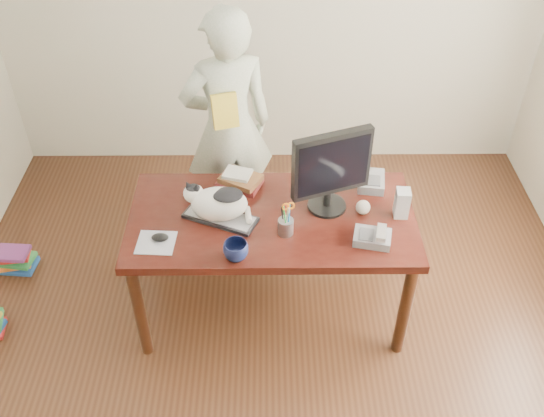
{
  "coord_description": "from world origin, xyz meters",
  "views": [
    {
      "loc": [
        -0.02,
        -1.94,
        2.97
      ],
      "look_at": [
        0.0,
        0.55,
        0.85
      ],
      "focal_mm": 40.0,
      "sensor_mm": 36.0,
      "label": 1
    }
  ],
  "objects": [
    {
      "name": "book_stack",
      "position": [
        -0.19,
        0.88,
        0.79
      ],
      "size": [
        0.29,
        0.26,
        0.09
      ],
      "rotation": [
        0.0,
        0.0,
        -0.42
      ],
      "color": "#531616",
      "rests_on": "desk"
    },
    {
      "name": "pen_cup",
      "position": [
        0.07,
        0.46,
        0.81
      ],
      "size": [
        0.1,
        0.1,
        0.21
      ],
      "rotation": [
        0.0,
        0.0,
        0.26
      ],
      "color": "gray",
      "rests_on": "desk"
    },
    {
      "name": "keyboard",
      "position": [
        -0.29,
        0.58,
        0.76
      ],
      "size": [
        0.44,
        0.3,
        0.02
      ],
      "rotation": [
        0.0,
        0.0,
        -0.41
      ],
      "color": "black",
      "rests_on": "desk"
    },
    {
      "name": "calculator",
      "position": [
        0.59,
        0.88,
        0.78
      ],
      "size": [
        0.18,
        0.22,
        0.06
      ],
      "rotation": [
        0.0,
        0.0,
        -0.15
      ],
      "color": "slate",
      "rests_on": "desk"
    },
    {
      "name": "person",
      "position": [
        -0.28,
        1.4,
        0.82
      ],
      "size": [
        0.69,
        0.55,
        1.64
      ],
      "primitive_type": "imported",
      "rotation": [
        0.0,
        0.0,
        3.43
      ],
      "color": "silver",
      "rests_on": "ground"
    },
    {
      "name": "speaker",
      "position": [
        0.72,
        0.61,
        0.83
      ],
      "size": [
        0.08,
        0.09,
        0.17
      ],
      "rotation": [
        0.0,
        0.0,
        -0.07
      ],
      "color": "#ACACAF",
      "rests_on": "desk"
    },
    {
      "name": "mousepad",
      "position": [
        -0.62,
        0.39,
        0.75
      ],
      "size": [
        0.21,
        0.19,
        0.0
      ],
      "rotation": [
        0.0,
        0.0,
        -0.06
      ],
      "color": "#B7BBC5",
      "rests_on": "desk"
    },
    {
      "name": "cat",
      "position": [
        -0.3,
        0.58,
        0.87
      ],
      "size": [
        0.39,
        0.3,
        0.23
      ],
      "rotation": [
        0.0,
        0.0,
        -0.41
      ],
      "color": "white",
      "rests_on": "keyboard"
    },
    {
      "name": "book_pile_b",
      "position": [
        -1.72,
        0.95,
        0.07
      ],
      "size": [
        0.26,
        0.2,
        0.15
      ],
      "color": "#194999",
      "rests_on": "ground"
    },
    {
      "name": "baseball",
      "position": [
        0.51,
        0.63,
        0.79
      ],
      "size": [
        0.08,
        0.08,
        0.08
      ],
      "rotation": [
        0.0,
        0.0,
        0.3
      ],
      "color": "beige",
      "rests_on": "desk"
    },
    {
      "name": "room",
      "position": [
        0.0,
        0.0,
        1.35
      ],
      "size": [
        4.5,
        4.5,
        4.5
      ],
      "color": "black",
      "rests_on": "ground"
    },
    {
      "name": "mouse",
      "position": [
        -0.6,
        0.41,
        0.77
      ],
      "size": [
        0.09,
        0.06,
        0.04
      ],
      "rotation": [
        0.0,
        0.0,
        -0.06
      ],
      "color": "black",
      "rests_on": "mousepad"
    },
    {
      "name": "monitor",
      "position": [
        0.32,
        0.66,
        1.03
      ],
      "size": [
        0.44,
        0.28,
        0.5
      ],
      "rotation": [
        0.0,
        0.0,
        0.35
      ],
      "color": "black",
      "rests_on": "desk"
    },
    {
      "name": "phone",
      "position": [
        0.53,
        0.4,
        0.78
      ],
      "size": [
        0.22,
        0.18,
        0.09
      ],
      "rotation": [
        0.0,
        0.0,
        -0.22
      ],
      "color": "slate",
      "rests_on": "desk"
    },
    {
      "name": "coffee_mug",
      "position": [
        -0.19,
        0.28,
        0.8
      ],
      "size": [
        0.18,
        0.18,
        0.1
      ],
      "primitive_type": "imported",
      "rotation": [
        0.0,
        0.0,
        0.56
      ],
      "color": "#0D1334",
      "rests_on": "desk"
    },
    {
      "name": "desk",
      "position": [
        0.0,
        0.68,
        0.6
      ],
      "size": [
        1.6,
        0.8,
        0.75
      ],
      "color": "black",
      "rests_on": "ground"
    },
    {
      "name": "held_book",
      "position": [
        -0.28,
        1.23,
        1.05
      ],
      "size": [
        0.17,
        0.13,
        0.22
      ],
      "rotation": [
        0.0,
        0.0,
        0.29
      ],
      "color": "gold",
      "rests_on": "person"
    }
  ]
}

